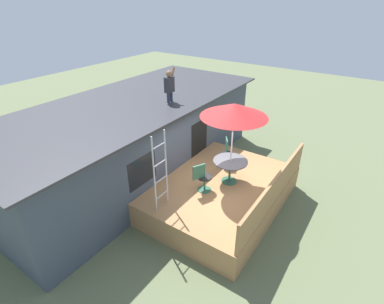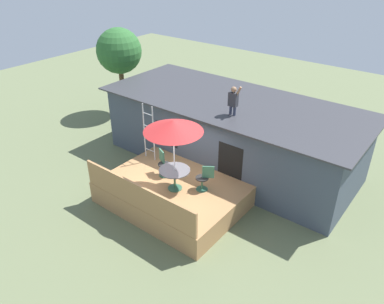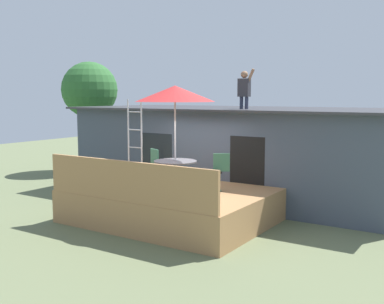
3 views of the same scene
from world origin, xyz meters
name	(u,v)px [view 3 (image 3 of 3)]	position (x,y,z in m)	size (l,w,h in m)	color
ground_plane	(172,220)	(0.00, 0.00, 0.00)	(40.00, 40.00, 0.00)	#66704C
house	(239,152)	(0.00, 3.60, 1.37)	(10.50, 4.50, 2.73)	#424C5B
deck	(172,205)	(0.00, 0.00, 0.40)	(4.72, 3.51, 0.80)	#A87A4C
deck_railing	(127,182)	(0.00, -1.71, 1.25)	(4.62, 0.08, 0.90)	#A87A4C
patio_table	(175,167)	(0.23, -0.19, 1.39)	(1.04, 1.04, 0.74)	#33664C
patio_umbrella	(175,94)	(0.23, -0.19, 3.15)	(1.90, 1.90, 2.54)	silver
step_ladder	(135,139)	(-1.84, 0.79, 1.90)	(0.52, 0.04, 2.20)	silver
person_figure	(245,87)	(0.73, 2.45, 3.34)	(0.47, 0.20, 1.11)	#33384C
patio_chair_left	(157,167)	(-0.65, 0.23, 1.26)	(0.59, 0.44, 0.92)	#33664C
patio_chair_right	(216,172)	(1.04, 0.37, 1.26)	(0.56, 0.46, 0.92)	#33664C
backyard_tree	(90,90)	(-7.28, 4.45, 3.32)	(2.26, 2.26, 4.48)	brown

